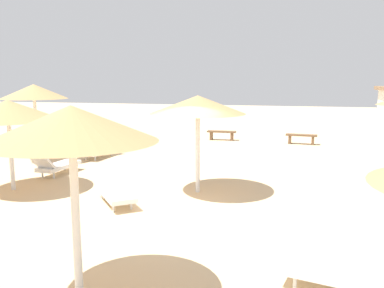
{
  "coord_description": "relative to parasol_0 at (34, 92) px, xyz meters",
  "views": [
    {
      "loc": [
        2.92,
        -8.88,
        3.19
      ],
      "look_at": [
        0.0,
        3.0,
        1.2
      ],
      "focal_mm": 37.59,
      "sensor_mm": 36.0,
      "label": 1
    }
  ],
  "objects": [
    {
      "name": "parasol_0",
      "position": [
        0.0,
        0.0,
        0.0
      ],
      "size": [
        2.52,
        2.52,
        2.99
      ],
      "color": "silver",
      "rests_on": "ground"
    },
    {
      "name": "parasol_7",
      "position": [
        6.68,
        -8.71,
        -0.11
      ],
      "size": [
        2.41,
        2.41,
        2.83
      ],
      "color": "silver",
      "rests_on": "ground"
    },
    {
      "name": "ground_plane",
      "position": [
        6.68,
        -4.76,
        -2.67
      ],
      "size": [
        80.0,
        80.0,
        0.0
      ],
      "primitive_type": "plane",
      "color": "#DBBA8C"
    },
    {
      "name": "lounger_3",
      "position": [
        2.05,
        -1.94,
        -2.35
      ],
      "size": [
        0.77,
        1.92,
        0.75
      ],
      "color": "white",
      "rests_on": "ground"
    },
    {
      "name": "lounger_2",
      "position": [
        10.54,
        -7.65,
        -2.36
      ],
      "size": [
        2.0,
        1.05,
        0.64
      ],
      "color": "white",
      "rests_on": "ground"
    },
    {
      "name": "parasol_3",
      "position": [
        1.85,
        -3.88,
        -0.36
      ],
      "size": [
        2.86,
        2.86,
        2.61
      ],
      "color": "silver",
      "rests_on": "ground"
    },
    {
      "name": "lounger_1",
      "position": [
        5.23,
        -4.31,
        -2.36
      ],
      "size": [
        1.71,
        1.89,
        0.63
      ],
      "color": "white",
      "rests_on": "ground"
    },
    {
      "name": "bench_1",
      "position": [
        6.12,
        7.05,
        -2.32
      ],
      "size": [
        1.51,
        0.42,
        0.49
      ],
      "color": "brown",
      "rests_on": "ground"
    },
    {
      "name": "bench_0",
      "position": [
        10.17,
        6.68,
        -2.32
      ],
      "size": [
        1.53,
        0.54,
        0.49
      ],
      "color": "brown",
      "rests_on": "ground"
    },
    {
      "name": "parasol_1",
      "position": [
        7.11,
        -2.83,
        -0.19
      ],
      "size": [
        2.65,
        2.65,
        2.74
      ],
      "color": "silver",
      "rests_on": "ground"
    },
    {
      "name": "lounger_0",
      "position": [
        2.08,
        1.23,
        -2.34
      ],
      "size": [
        0.83,
        1.9,
        0.81
      ],
      "color": "white",
      "rests_on": "ground"
    }
  ]
}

